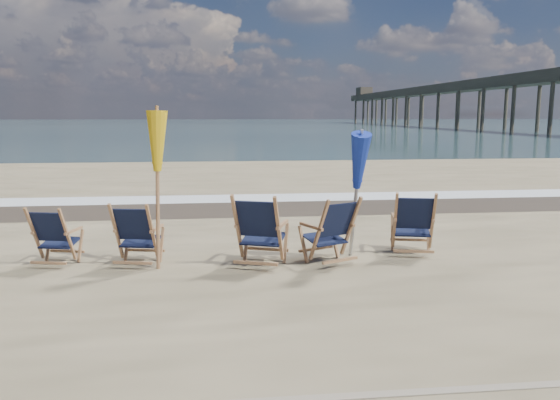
% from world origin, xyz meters
% --- Properties ---
extents(ocean, '(400.00, 400.00, 0.00)m').
position_xyz_m(ocean, '(0.00, 128.00, 0.00)').
color(ocean, '#324E54').
rests_on(ocean, ground).
extents(surf_foam, '(200.00, 1.40, 0.01)m').
position_xyz_m(surf_foam, '(0.00, 8.30, 0.00)').
color(surf_foam, silver).
rests_on(surf_foam, ground).
extents(wet_sand_strip, '(200.00, 2.60, 0.00)m').
position_xyz_m(wet_sand_strip, '(0.00, 6.80, 0.00)').
color(wet_sand_strip, '#42362A').
rests_on(wet_sand_strip, ground).
extents(beach_chair_0, '(0.72, 0.78, 0.92)m').
position_xyz_m(beach_chair_0, '(-3.14, 1.89, 0.46)').
color(beach_chair_0, black).
rests_on(beach_chair_0, ground).
extents(beach_chair_1, '(0.76, 0.82, 0.97)m').
position_xyz_m(beach_chair_1, '(-1.91, 1.74, 0.49)').
color(beach_chair_1, black).
rests_on(beach_chair_1, ground).
extents(beach_chair_2, '(0.94, 0.99, 1.11)m').
position_xyz_m(beach_chair_2, '(-0.11, 1.44, 0.55)').
color(beach_chair_2, black).
rests_on(beach_chair_2, ground).
extents(beach_chair_3, '(0.92, 0.96, 1.04)m').
position_xyz_m(beach_chair_3, '(1.02, 1.69, 0.52)').
color(beach_chair_3, black).
rests_on(beach_chair_3, ground).
extents(beach_chair_4, '(0.82, 0.88, 1.04)m').
position_xyz_m(beach_chair_4, '(2.38, 1.90, 0.52)').
color(beach_chair_4, black).
rests_on(beach_chair_4, ground).
extents(umbrella_yellow, '(0.30, 0.30, 2.25)m').
position_xyz_m(umbrella_yellow, '(-1.82, 1.72, 1.72)').
color(umbrella_yellow, '#A06F47').
rests_on(umbrella_yellow, ground).
extents(umbrella_blue, '(0.30, 0.30, 2.04)m').
position_xyz_m(umbrella_blue, '(1.10, 1.82, 1.52)').
color(umbrella_blue, '#A5A5AD').
rests_on(umbrella_blue, ground).
extents(fishing_pier, '(4.40, 140.00, 9.30)m').
position_xyz_m(fishing_pier, '(38.00, 74.00, 4.65)').
color(fishing_pier, '#4B4237').
rests_on(fishing_pier, ground).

